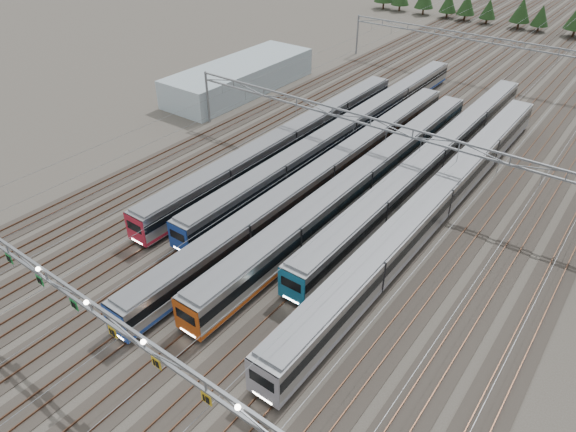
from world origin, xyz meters
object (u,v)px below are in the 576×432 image
Objects in this scene: train_f at (437,200)px; gantry_far at (492,46)px; train_c at (325,175)px; gantry_near at (90,310)px; gantry_mid at (370,129)px; train_a at (288,141)px; train_e at (432,160)px; train_b at (347,130)px; train_d at (360,182)px; west_shed at (241,77)px.

gantry_far is (-11.25, 49.08, 4.11)m from train_f.
gantry_near is (2.20, -33.72, 5.05)m from train_c.
gantry_near is at bearing -107.40° from train_f.
train_a is at bearing -170.50° from gantry_mid.
train_f is 38.07m from gantry_near.
train_e is at bearing 81.41° from gantry_near.
gantry_near is at bearing -73.67° from train_a.
train_b is at bearing 109.52° from train_c.
gantry_mid reaches higher than train_c.
train_d is at bearing -15.29° from train_a.
train_b is 1.07× the size of train_e.
train_a is 48.40m from gantry_far.
gantry_near is (11.20, -38.24, 4.93)m from train_a.
train_f is at bearing 9.77° from train_c.
train_c is 8.06m from gantry_mid.
west_shed is (-22.14, 15.54, 0.22)m from train_a.
train_f is (4.50, -8.98, 0.10)m from train_e.
train_d is 1.00× the size of gantry_near.
gantry_mid is (-6.75, -4.90, 4.22)m from train_e.
train_f reaches higher than train_c.
train_a is at bearing 153.34° from train_c.
gantry_mid is at bearing -42.97° from train_b.
train_d is 11.40m from train_e.
gantry_near is at bearing -81.78° from train_b.
gantry_far reaches higher than train_c.
gantry_near reaches higher than train_f.
gantry_mid is (0.05, 40.12, -0.70)m from gantry_near.
train_e is (9.00, 11.30, 0.14)m from train_c.
train_e reaches higher than train_a.
train_e is 0.98× the size of train_f.
train_f is at bearing -29.94° from train_b.
gantry_near is at bearing -90.07° from gantry_mid.
train_d is at bearing -87.45° from gantry_far.
train_e is (18.00, 6.79, 0.01)m from train_a.
train_f is 1.10× the size of gantry_mid.
gantry_near is 1.00× the size of gantry_far.
gantry_far is (-6.75, 40.10, 4.22)m from train_e.
gantry_mid is at bearing 9.50° from train_a.
train_d is 0.91× the size of train_f.
gantry_far is (6.75, 38.71, 4.32)m from train_b.
train_d is 1.00× the size of gantry_far.
train_d is 40.50m from west_shed.
train_c is 1.10× the size of gantry_far.
gantry_near is at bearing -90.03° from gantry_far.
train_f is (18.00, -10.37, 0.21)m from train_b.
train_d is at bearing 86.20° from gantry_near.
west_shed is (-33.39, -31.34, -4.01)m from gantry_far.
gantry_mid is 45.00m from gantry_far.
train_e is 2.03× the size of west_shed.
train_d is 7.32m from gantry_mid.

